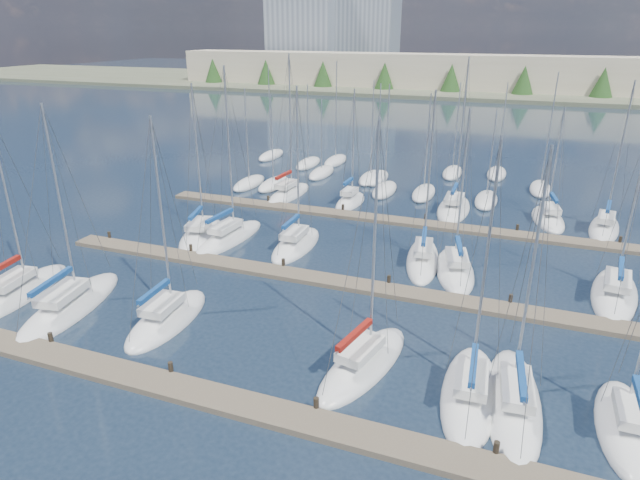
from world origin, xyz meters
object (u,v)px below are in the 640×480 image
(sailboat_r, at_px, (604,228))
(sailboat_j, at_px, (296,245))
(sailboat_f, at_px, (513,402))
(sailboat_a, at_px, (20,292))
(sailboat_c, at_px, (167,319))
(sailboat_l, at_px, (455,270))
(sailboat_o, at_px, (350,202))
(sailboat_m, at_px, (614,294))
(sailboat_b, at_px, (71,306))
(sailboat_i, at_px, (229,238))
(sailboat_g, at_px, (626,427))
(sailboat_k, at_px, (423,259))
(sailboat_e, at_px, (470,393))
(sailboat_q, at_px, (548,219))
(sailboat_p, at_px, (454,209))
(sailboat_n, at_px, (289,194))
(sailboat_d, at_px, (363,364))
(sailboat_h, at_px, (202,235))

(sailboat_r, xyz_separation_m, sailboat_j, (-24.09, -13.13, -0.01))
(sailboat_r, distance_m, sailboat_f, 28.52)
(sailboat_f, bearing_deg, sailboat_a, 174.79)
(sailboat_c, bearing_deg, sailboat_l, 37.12)
(sailboat_a, relative_size, sailboat_o, 1.08)
(sailboat_r, relative_size, sailboat_m, 1.07)
(sailboat_b, bearing_deg, sailboat_f, -9.86)
(sailboat_i, bearing_deg, sailboat_j, 10.19)
(sailboat_g, distance_m, sailboat_o, 34.80)
(sailboat_f, bearing_deg, sailboat_m, 62.46)
(sailboat_j, xyz_separation_m, sailboat_k, (10.28, 0.67, 0.01))
(sailboat_o, bearing_deg, sailboat_f, -56.59)
(sailboat_r, height_order, sailboat_b, sailboat_r)
(sailboat_e, distance_m, sailboat_c, 18.12)
(sailboat_q, bearing_deg, sailboat_k, -133.53)
(sailboat_q, xyz_separation_m, sailboat_b, (-28.93, -28.75, -0.01))
(sailboat_r, relative_size, sailboat_p, 0.90)
(sailboat_j, distance_m, sailboat_b, 17.44)
(sailboat_m, distance_m, sailboat_b, 35.75)
(sailboat_k, bearing_deg, sailboat_l, -30.55)
(sailboat_l, bearing_deg, sailboat_m, -12.28)
(sailboat_j, distance_m, sailboat_n, 14.40)
(sailboat_m, relative_size, sailboat_o, 1.05)
(sailboat_m, distance_m, sailboat_j, 23.36)
(sailboat_m, xyz_separation_m, sailboat_o, (-22.72, 13.10, 0.02))
(sailboat_l, xyz_separation_m, sailboat_b, (-22.32, -14.25, -0.01))
(sailboat_m, height_order, sailboat_b, sailboat_b)
(sailboat_j, bearing_deg, sailboat_r, 27.08)
(sailboat_q, distance_m, sailboat_i, 29.31)
(sailboat_m, distance_m, sailboat_o, 26.23)
(sailboat_p, relative_size, sailboat_d, 1.10)
(sailboat_h, bearing_deg, sailboat_m, -14.25)
(sailboat_o, relative_size, sailboat_h, 0.90)
(sailboat_c, distance_m, sailboat_p, 31.03)
(sailboat_a, height_order, sailboat_d, sailboat_d)
(sailboat_g, xyz_separation_m, sailboat_d, (-12.32, 0.53, -0.00))
(sailboat_e, relative_size, sailboat_k, 0.99)
(sailboat_l, height_order, sailboat_k, sailboat_k)
(sailboat_l, bearing_deg, sailboat_h, 169.40)
(sailboat_a, relative_size, sailboat_i, 0.88)
(sailboat_c, relative_size, sailboat_n, 0.86)
(sailboat_o, relative_size, sailboat_b, 0.89)
(sailboat_g, bearing_deg, sailboat_f, 179.46)
(sailboat_c, xyz_separation_m, sailboat_h, (-5.75, 12.94, -0.00))
(sailboat_q, relative_size, sailboat_n, 0.73)
(sailboat_r, height_order, sailboat_m, sailboat_r)
(sailboat_b, distance_m, sailboat_f, 26.89)
(sailboat_r, xyz_separation_m, sailboat_g, (-1.87, -27.79, -0.00))
(sailboat_j, bearing_deg, sailboat_b, -124.38)
(sailboat_g, bearing_deg, sailboat_b, -179.90)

